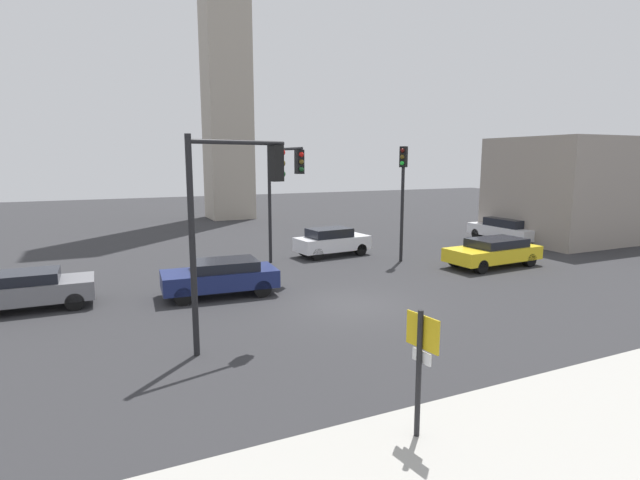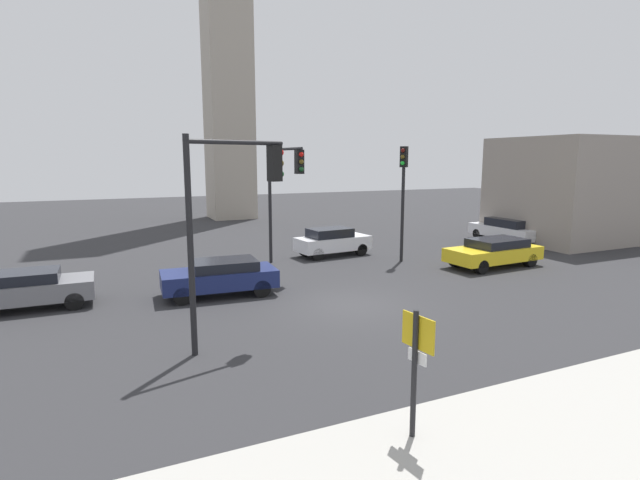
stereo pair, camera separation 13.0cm
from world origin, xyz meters
TOP-DOWN VIEW (x-y plane):
  - ground_plane at (0.00, 0.00)m, footprint 107.44×107.44m
  - sidewalk_corner at (0.00, -8.84)m, footprint 38.68×3.58m
  - direction_sign at (-2.95, -7.95)m, footprint 0.18×0.77m
  - traffic_light_0 at (-4.53, -1.87)m, footprint 2.89×0.98m
  - traffic_light_1 at (5.87, 5.53)m, footprint 0.48×0.45m
  - traffic_light_2 at (-0.06, 6.37)m, footprint 0.41×3.75m
  - car_0 at (-3.79, 3.15)m, footprint 4.29×2.11m
  - car_1 at (-10.10, 4.21)m, footprint 4.01×1.83m
  - car_2 at (15.16, 7.78)m, footprint 1.93×4.69m
  - car_3 at (9.15, 2.66)m, footprint 4.73×2.17m
  - car_4 at (3.36, 8.26)m, footprint 4.05×1.96m
  - building_flank at (20.13, 6.67)m, footprint 10.18×6.88m

SIDE VIEW (x-z plane):
  - ground_plane at x=0.00m, z-range 0.00..0.00m
  - sidewalk_corner at x=0.00m, z-range 0.00..0.15m
  - car_1 at x=-10.10m, z-range 0.05..1.36m
  - car_3 at x=9.15m, z-range 0.06..1.39m
  - car_0 at x=-3.79m, z-range 0.06..1.39m
  - car_2 at x=15.16m, z-range 0.04..1.50m
  - car_4 at x=3.36m, z-range 0.04..1.51m
  - direction_sign at x=-2.95m, z-range 0.44..2.77m
  - building_flank at x=20.13m, z-range 0.00..6.33m
  - traffic_light_1 at x=5.87m, z-range 1.08..6.74m
  - traffic_light_0 at x=-4.53m, z-range 1.20..6.86m
  - traffic_light_2 at x=-0.06m, z-range 1.18..7.03m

